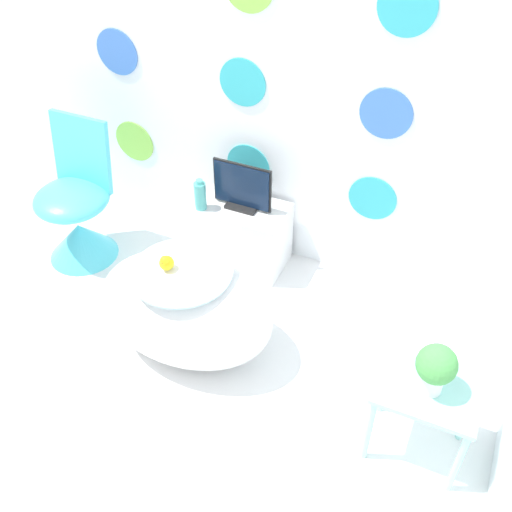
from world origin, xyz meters
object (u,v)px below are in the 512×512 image
(bathtub, at_px, (185,308))
(potted_plant_left, at_px, (436,367))
(chair, at_px, (78,218))
(tv, at_px, (242,189))
(vase, at_px, (200,195))

(bathtub, relative_size, potted_plant_left, 3.86)
(chair, xyz_separation_m, tv, (0.98, 0.36, 0.27))
(bathtub, distance_m, chair, 1.09)
(bathtub, height_order, vase, vase)
(tv, height_order, vase, tv)
(vase, bearing_deg, bathtub, -69.41)
(bathtub, xyz_separation_m, potted_plant_left, (1.29, -0.13, 0.32))
(bathtub, bearing_deg, tv, 91.84)
(bathtub, xyz_separation_m, chair, (-1.01, 0.41, 0.00))
(vase, xyz_separation_m, potted_plant_left, (1.54, -0.79, 0.08))
(potted_plant_left, bearing_deg, vase, 152.78)
(tv, bearing_deg, chair, -159.77)
(bathtub, distance_m, potted_plant_left, 1.33)
(chair, height_order, potted_plant_left, chair)
(chair, distance_m, potted_plant_left, 2.38)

